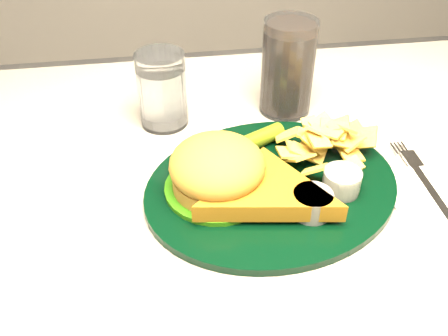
# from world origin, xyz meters

# --- Properties ---
(dinner_plate) EXTENTS (0.40, 0.36, 0.08)m
(dinner_plate) POSITION_xyz_m (0.08, 0.00, 0.79)
(dinner_plate) COLOR black
(dinner_plate) RESTS_ON table
(water_glass) EXTENTS (0.08, 0.08, 0.11)m
(water_glass) POSITION_xyz_m (-0.05, 0.18, 0.81)
(water_glass) COLOR white
(water_glass) RESTS_ON table
(cola_glass) EXTENTS (0.09, 0.09, 0.15)m
(cola_glass) POSITION_xyz_m (0.14, 0.19, 0.82)
(cola_glass) COLOR black
(cola_glass) RESTS_ON table
(fork_napkin) EXTENTS (0.12, 0.16, 0.01)m
(fork_napkin) POSITION_xyz_m (0.28, -0.04, 0.76)
(fork_napkin) COLOR white
(fork_napkin) RESTS_ON table
(ramekin) EXTENTS (0.05, 0.05, 0.03)m
(ramekin) POSITION_xyz_m (-0.28, 0.14, 0.76)
(ramekin) COLOR white
(ramekin) RESTS_ON table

